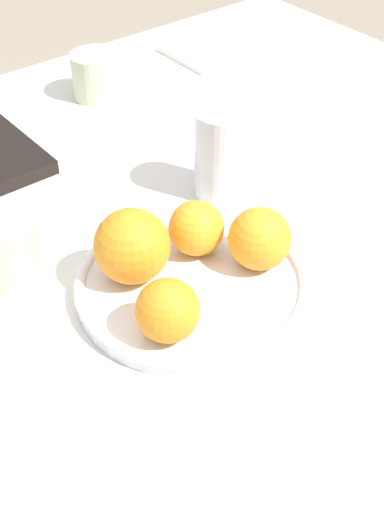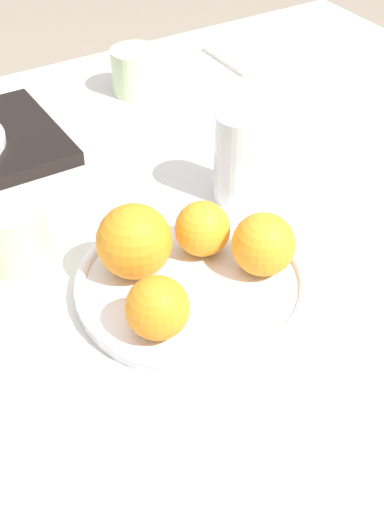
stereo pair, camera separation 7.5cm
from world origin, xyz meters
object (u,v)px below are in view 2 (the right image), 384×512
object	(u,v)px
fruit_platter	(192,284)
napkin	(256,53)
cup_0	(135,71)
orange_3	(263,244)
orange_0	(134,241)
orange_1	(203,229)
water_glass	(241,156)
cup_1	(16,235)
orange_2	(157,308)

from	to	relation	value
fruit_platter	napkin	bearing A→B (deg)	48.36
cup_0	napkin	bearing A→B (deg)	3.37
fruit_platter	napkin	distance (m)	0.62
orange_3	cup_0	distance (m)	0.48
orange_0	orange_1	world-z (taller)	orange_0
water_glass	cup_1	distance (m)	0.29
fruit_platter	cup_0	size ratio (longest dim) A/B	3.33
orange_1	cup_0	bearing A→B (deg)	72.21
cup_0	fruit_platter	bearing A→B (deg)	-110.61
orange_0	fruit_platter	bearing A→B (deg)	-47.64
orange_1	orange_2	distance (m)	0.14
cup_1	napkin	world-z (taller)	cup_1
orange_2	orange_1	bearing A→B (deg)	39.12
water_glass	napkin	world-z (taller)	water_glass
orange_3	cup_0	xyz separation A→B (m)	(0.09, 0.47, -0.01)
orange_1	water_glass	size ratio (longest dim) A/B	0.54
orange_0	napkin	size ratio (longest dim) A/B	0.59
orange_1	napkin	world-z (taller)	orange_1
orange_0	orange_3	world-z (taller)	orange_0
fruit_platter	cup_1	xyz separation A→B (m)	(-0.14, 0.15, 0.03)
orange_0	water_glass	distance (m)	0.21
orange_1	cup_1	distance (m)	0.21
napkin	orange_2	bearing A→B (deg)	-133.24
cup_1	orange_3	bearing A→B (deg)	-37.68
fruit_platter	water_glass	world-z (taller)	water_glass
napkin	orange_1	bearing A→B (deg)	-131.43
water_glass	orange_3	bearing A→B (deg)	-115.52
orange_1	water_glass	distance (m)	0.14
orange_2	water_glass	distance (m)	0.28
orange_1	orange_3	xyz separation A→B (m)	(0.04, -0.06, 0.00)
cup_0	orange_0	bearing A→B (deg)	-117.83
orange_1	cup_1	bearing A→B (deg)	149.09
orange_0	napkin	world-z (taller)	orange_0
orange_1	cup_0	size ratio (longest dim) A/B	0.82
fruit_platter	orange_3	distance (m)	0.09
water_glass	fruit_platter	bearing A→B (deg)	-139.53
orange_1	water_glass	world-z (taller)	water_glass
orange_0	cup_0	distance (m)	0.46
orange_0	napkin	bearing A→B (deg)	42.43
fruit_platter	orange_2	xyz separation A→B (m)	(-0.07, -0.05, 0.04)
orange_2	napkin	xyz separation A→B (m)	(0.48, 0.51, -0.04)
cup_0	cup_1	xyz separation A→B (m)	(-0.31, -0.31, 0.00)
cup_0	cup_1	bearing A→B (deg)	-135.49
fruit_platter	orange_0	world-z (taller)	orange_0
water_glass	napkin	distance (m)	0.44
orange_2	napkin	bearing A→B (deg)	46.76
orange_1	napkin	xyz separation A→B (m)	(0.38, 0.43, -0.04)
fruit_platter	cup_0	xyz separation A→B (m)	(0.17, 0.45, 0.02)
fruit_platter	orange_1	xyz separation A→B (m)	(0.04, 0.04, 0.04)
cup_0	napkin	xyz separation A→B (m)	(0.24, 0.01, -0.03)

